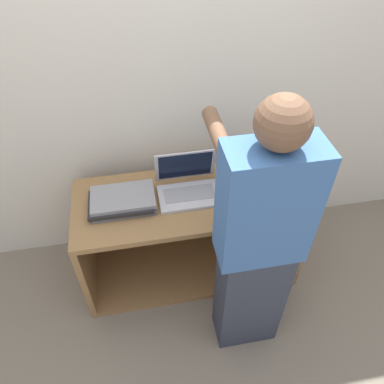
% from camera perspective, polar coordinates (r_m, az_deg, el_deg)
% --- Properties ---
extents(ground_plane, '(12.00, 12.00, 0.00)m').
position_cam_1_polar(ground_plane, '(2.54, 0.84, -16.20)').
color(ground_plane, '#756B5B').
extents(wall_back, '(8.00, 0.05, 2.40)m').
position_cam_1_polar(wall_back, '(2.17, -2.35, 16.40)').
color(wall_back, beige).
rests_on(wall_back, ground_plane).
extents(cart, '(1.35, 0.56, 0.67)m').
position_cam_1_polar(cart, '(2.46, -0.65, -5.30)').
color(cart, olive).
rests_on(cart, ground_plane).
extents(laptop_open, '(0.36, 0.27, 0.24)m').
position_cam_1_polar(laptop_open, '(2.17, -0.62, 0.97)').
color(laptop_open, '#B7B7BC').
rests_on(laptop_open, cart).
extents(laptop_stack_left, '(0.37, 0.24, 0.07)m').
position_cam_1_polar(laptop_stack_left, '(2.13, -10.55, -1.37)').
color(laptop_stack_left, slate).
rests_on(laptop_stack_left, cart).
extents(laptop_stack_right, '(0.37, 0.24, 0.17)m').
position_cam_1_polar(laptop_stack_right, '(2.19, 9.44, 2.07)').
color(laptop_stack_right, slate).
rests_on(laptop_stack_right, cart).
extents(person, '(0.40, 0.52, 1.58)m').
position_cam_1_polar(person, '(1.81, 10.01, -8.16)').
color(person, '#2D3342').
rests_on(person, ground_plane).
extents(inventory_tag, '(0.06, 0.02, 0.01)m').
position_cam_1_polar(inventory_tag, '(2.10, 10.27, 2.85)').
color(inventory_tag, red).
rests_on(inventory_tag, laptop_stack_right).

